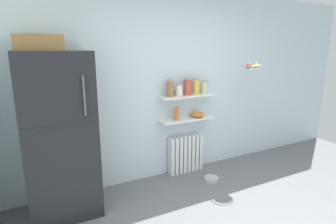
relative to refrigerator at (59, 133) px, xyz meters
name	(u,v)px	position (x,y,z in m)	size (l,w,h in m)	color
back_wall	(165,87)	(1.48, 0.37, 0.36)	(7.04, 0.10, 2.60)	silver
refrigerator	(59,133)	(0.00, 0.00, 0.00)	(0.74, 0.68, 1.97)	black
radiator	(186,154)	(1.77, 0.24, -0.66)	(0.54, 0.12, 0.57)	white
wall_shelf_lower	(187,119)	(1.77, 0.21, -0.12)	(0.85, 0.22, 0.03)	white
wall_shelf_upper	(188,96)	(1.77, 0.21, 0.23)	(0.85, 0.22, 0.03)	white
storage_jar_0	(170,88)	(1.48, 0.21, 0.36)	(0.10, 0.10, 0.23)	olive
storage_jar_1	(179,90)	(1.62, 0.21, 0.33)	(0.10, 0.10, 0.17)	silver
storage_jar_2	(188,87)	(1.77, 0.21, 0.36)	(0.10, 0.10, 0.24)	#C64C38
storage_jar_3	(196,86)	(1.91, 0.21, 0.36)	(0.09, 0.09, 0.23)	yellow
storage_jar_4	(204,87)	(2.05, 0.21, 0.34)	(0.09, 0.09, 0.19)	beige
vase	(177,114)	(1.59, 0.21, -0.01)	(0.07, 0.07, 0.18)	#CC7033
shelf_bowl	(198,114)	(1.94, 0.21, -0.06)	(0.20, 0.20, 0.09)	orange
pet_food_bowl	(211,179)	(1.94, -0.19, -0.92)	(0.20, 0.20, 0.05)	#B7B7BC
hanging_fruit_basket	(253,66)	(2.67, -0.09, 0.64)	(0.29, 0.29, 0.09)	#B2B2B7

